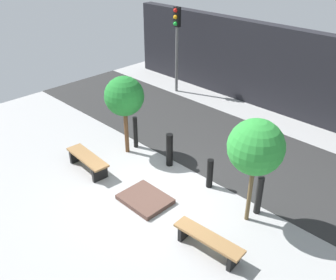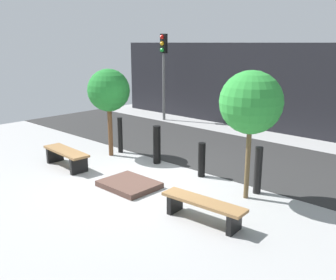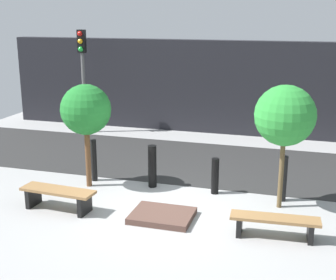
{
  "view_description": "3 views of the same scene",
  "coord_description": "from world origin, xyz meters",
  "px_view_note": "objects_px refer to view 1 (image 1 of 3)",
  "views": [
    {
      "loc": [
        5.96,
        -5.49,
        6.28
      ],
      "look_at": [
        0.16,
        0.34,
        1.65
      ],
      "focal_mm": 40.0,
      "sensor_mm": 36.0,
      "label": 1
    },
    {
      "loc": [
        6.19,
        -5.67,
        3.24
      ],
      "look_at": [
        0.59,
        0.33,
        1.1
      ],
      "focal_mm": 40.0,
      "sensor_mm": 36.0,
      "label": 2
    },
    {
      "loc": [
        2.67,
        -8.94,
        4.17
      ],
      "look_at": [
        -0.08,
        0.33,
        1.52
      ],
      "focal_mm": 50.0,
      "sensor_mm": 36.0,
      "label": 3
    }
  ],
  "objects_px": {
    "planter_bed": "(145,199)",
    "bollard_left": "(169,150)",
    "bollard_right": "(259,195)",
    "bench_left": "(88,160)",
    "tree_behind_left_bench": "(124,97)",
    "bollard_center": "(210,173)",
    "bench_right": "(208,241)",
    "bollard_far_left": "(135,132)",
    "tree_behind_right_bench": "(256,147)",
    "traffic_light_west": "(177,35)"
  },
  "relations": [
    {
      "from": "bollard_left",
      "to": "traffic_light_west",
      "type": "xyz_separation_m",
      "value": [
        -4.02,
        4.49,
        1.96
      ]
    },
    {
      "from": "tree_behind_left_bench",
      "to": "bench_right",
      "type": "bearing_deg",
      "value": -18.14
    },
    {
      "from": "bench_left",
      "to": "tree_behind_left_bench",
      "type": "height_order",
      "value": "tree_behind_left_bench"
    },
    {
      "from": "bench_right",
      "to": "bollard_center",
      "type": "distance_m",
      "value": 2.44
    },
    {
      "from": "bollard_far_left",
      "to": "traffic_light_west",
      "type": "bearing_deg",
      "value": 118.74
    },
    {
      "from": "tree_behind_right_bench",
      "to": "bollard_center",
      "type": "xyz_separation_m",
      "value": [
        -1.52,
        0.39,
        -1.63
      ]
    },
    {
      "from": "tree_behind_left_bench",
      "to": "bollard_right",
      "type": "bearing_deg",
      "value": 4.86
    },
    {
      "from": "bollard_left",
      "to": "bollard_right",
      "type": "height_order",
      "value": "bollard_right"
    },
    {
      "from": "bollard_left",
      "to": "bollard_center",
      "type": "height_order",
      "value": "bollard_left"
    },
    {
      "from": "bollard_far_left",
      "to": "bollard_center",
      "type": "bearing_deg",
      "value": 0.0
    },
    {
      "from": "traffic_light_west",
      "to": "tree_behind_left_bench",
      "type": "bearing_deg",
      "value": -62.9
    },
    {
      "from": "tree_behind_right_bench",
      "to": "bollard_far_left",
      "type": "relative_size",
      "value": 2.52
    },
    {
      "from": "bench_left",
      "to": "bollard_far_left",
      "type": "height_order",
      "value": "bollard_far_left"
    },
    {
      "from": "tree_behind_left_bench",
      "to": "bollard_left",
      "type": "distance_m",
      "value": 2.1
    },
    {
      "from": "bollard_far_left",
      "to": "bollard_left",
      "type": "height_order",
      "value": "bollard_far_left"
    },
    {
      "from": "tree_behind_left_bench",
      "to": "bollard_center",
      "type": "relative_size",
      "value": 2.92
    },
    {
      "from": "bench_right",
      "to": "planter_bed",
      "type": "bearing_deg",
      "value": 171.16
    },
    {
      "from": "bench_right",
      "to": "bollard_far_left",
      "type": "height_order",
      "value": "bollard_far_left"
    },
    {
      "from": "planter_bed",
      "to": "bollard_right",
      "type": "height_order",
      "value": "bollard_right"
    },
    {
      "from": "bench_right",
      "to": "bollard_left",
      "type": "relative_size",
      "value": 1.62
    },
    {
      "from": "bollard_left",
      "to": "bollard_center",
      "type": "distance_m",
      "value": 1.56
    },
    {
      "from": "bollard_far_left",
      "to": "bollard_right",
      "type": "height_order",
      "value": "bollard_far_left"
    },
    {
      "from": "bollard_right",
      "to": "traffic_light_west",
      "type": "distance_m",
      "value": 8.66
    },
    {
      "from": "bench_left",
      "to": "planter_bed",
      "type": "relative_size",
      "value": 1.33
    },
    {
      "from": "bench_left",
      "to": "bollard_far_left",
      "type": "bearing_deg",
      "value": 95.0
    },
    {
      "from": "bollard_far_left",
      "to": "bench_left",
      "type": "bearing_deg",
      "value": -88.88
    },
    {
      "from": "bench_left",
      "to": "bollard_right",
      "type": "bearing_deg",
      "value": 26.17
    },
    {
      "from": "tree_behind_right_bench",
      "to": "traffic_light_west",
      "type": "height_order",
      "value": "traffic_light_west"
    },
    {
      "from": "tree_behind_left_bench",
      "to": "bollard_left",
      "type": "xyz_separation_m",
      "value": [
        1.52,
        0.39,
        -1.39
      ]
    },
    {
      "from": "bollard_right",
      "to": "bollard_far_left",
      "type": "bearing_deg",
      "value": 180.0
    },
    {
      "from": "tree_behind_left_bench",
      "to": "bollard_far_left",
      "type": "relative_size",
      "value": 2.35
    },
    {
      "from": "planter_bed",
      "to": "traffic_light_west",
      "type": "relative_size",
      "value": 0.35
    },
    {
      "from": "bollard_far_left",
      "to": "bench_right",
      "type": "bearing_deg",
      "value": -22.29
    },
    {
      "from": "tree_behind_right_bench",
      "to": "traffic_light_west",
      "type": "relative_size",
      "value": 0.76
    },
    {
      "from": "bollard_far_left",
      "to": "bollard_right",
      "type": "distance_m",
      "value": 4.68
    },
    {
      "from": "tree_behind_left_bench",
      "to": "traffic_light_west",
      "type": "xyz_separation_m",
      "value": [
        -2.5,
        4.88,
        0.57
      ]
    },
    {
      "from": "tree_behind_left_bench",
      "to": "bollard_far_left",
      "type": "distance_m",
      "value": 1.43
    },
    {
      "from": "bollard_left",
      "to": "tree_behind_right_bench",
      "type": "bearing_deg",
      "value": -7.3
    },
    {
      "from": "bench_right",
      "to": "traffic_light_west",
      "type": "xyz_separation_m",
      "value": [
        -7.1,
        6.39,
        2.18
      ]
    },
    {
      "from": "bench_right",
      "to": "planter_bed",
      "type": "xyz_separation_m",
      "value": [
        -2.3,
        0.2,
        -0.24
      ]
    },
    {
      "from": "bench_right",
      "to": "bench_left",
      "type": "bearing_deg",
      "value": 176.12
    },
    {
      "from": "bench_right",
      "to": "planter_bed",
      "type": "distance_m",
      "value": 2.32
    },
    {
      "from": "planter_bed",
      "to": "bollard_left",
      "type": "xyz_separation_m",
      "value": [
        -0.78,
        1.7,
        0.46
      ]
    },
    {
      "from": "planter_bed",
      "to": "bollard_right",
      "type": "bearing_deg",
      "value": 36.05
    },
    {
      "from": "tree_behind_left_bench",
      "to": "bollard_center",
      "type": "height_order",
      "value": "tree_behind_left_bench"
    },
    {
      "from": "planter_bed",
      "to": "tree_behind_left_bench",
      "type": "relative_size",
      "value": 0.5
    },
    {
      "from": "bench_left",
      "to": "tree_behind_right_bench",
      "type": "height_order",
      "value": "tree_behind_right_bench"
    },
    {
      "from": "bench_right",
      "to": "traffic_light_west",
      "type": "bearing_deg",
      "value": 134.15
    },
    {
      "from": "tree_behind_right_bench",
      "to": "bench_left",
      "type": "bearing_deg",
      "value": -161.86
    },
    {
      "from": "tree_behind_left_bench",
      "to": "bollard_left",
      "type": "bearing_deg",
      "value": 14.53
    }
  ]
}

